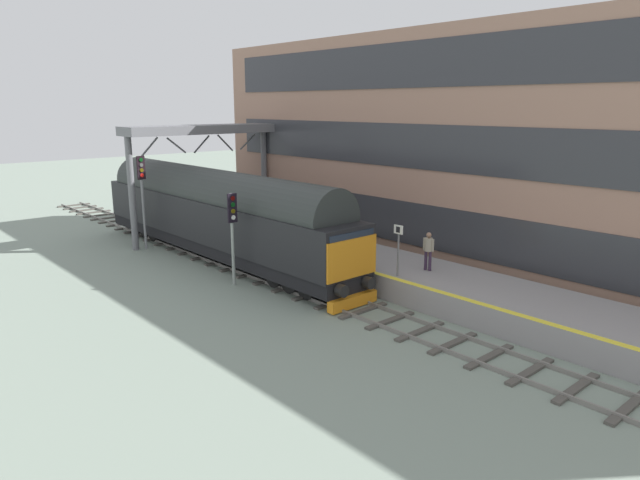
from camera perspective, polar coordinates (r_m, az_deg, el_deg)
ground_plane at (r=24.35m, az=-0.41°, el=-5.46°), size 140.00×140.00×0.00m
track_main at (r=24.33m, az=-0.41°, el=-5.33°), size 2.50×60.00×0.15m
station_platform at (r=26.60m, az=5.43°, el=-2.75°), size 4.00×44.00×1.01m
station_building at (r=28.27m, az=16.60°, el=8.46°), size 4.17×36.84×11.42m
diesel_locomotive at (r=29.89m, az=-10.41°, el=2.80°), size 2.74×20.40×4.68m
signal_post_near at (r=25.20m, az=-8.74°, el=1.42°), size 0.44×0.22×4.13m
signal_post_mid at (r=32.81m, az=-17.33°, el=4.86°), size 0.44×0.22×5.16m
platform_number_sign at (r=23.29m, az=7.83°, el=-0.27°), size 0.10×0.44×2.13m
waiting_passenger at (r=24.43m, az=10.77°, el=-0.76°), size 0.39×0.50×1.64m
overhead_footbridge at (r=34.46m, az=-11.77°, el=9.94°), size 9.30×2.00×6.71m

